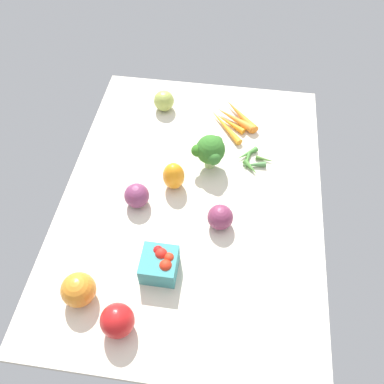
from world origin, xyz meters
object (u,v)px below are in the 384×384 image
(okra_pile, at_px, (252,161))
(red_onion_near_basket, at_px, (137,196))
(bell_pepper_red, at_px, (117,321))
(red_onion_center, at_px, (220,217))
(bell_pepper_orange, at_px, (174,176))
(heirloom_tomato_orange, at_px, (78,290))
(berry_basket, at_px, (160,264))
(carrot_bunch, at_px, (234,119))
(broccoli_head, at_px, (210,151))
(heirloom_tomato_green, at_px, (164,101))

(okra_pile, relative_size, red_onion_near_basket, 1.74)
(okra_pile, distance_m, bell_pepper_red, 0.63)
(bell_pepper_red, xyz_separation_m, red_onion_center, (-0.32, 0.21, -0.01))
(bell_pepper_orange, xyz_separation_m, heirloom_tomato_orange, (0.38, -0.17, -0.00))
(heirloom_tomato_orange, height_order, berry_basket, heirloom_tomato_orange)
(bell_pepper_red, bearing_deg, okra_pile, 153.18)
(carrot_bunch, xyz_separation_m, broccoli_head, (0.21, -0.06, 0.06))
(heirloom_tomato_green, distance_m, broccoli_head, 0.31)
(bell_pepper_orange, relative_size, broccoli_head, 0.79)
(carrot_bunch, distance_m, red_onion_near_basket, 0.45)
(bell_pepper_red, bearing_deg, carrot_bunch, 163.80)
(bell_pepper_orange, xyz_separation_m, red_onion_near_basket, (0.08, -0.09, -0.01))
(heirloom_tomato_green, height_order, red_onion_near_basket, red_onion_near_basket)
(berry_basket, relative_size, bell_pepper_red, 1.02)
(berry_basket, relative_size, broccoli_head, 0.78)
(bell_pepper_red, xyz_separation_m, broccoli_head, (-0.53, 0.15, 0.03))
(berry_basket, bearing_deg, red_onion_near_basket, -152.27)
(berry_basket, xyz_separation_m, red_onion_near_basket, (-0.20, -0.11, -0.00))
(heirloom_tomato_green, distance_m, okra_pile, 0.38)
(heirloom_tomato_orange, height_order, bell_pepper_red, bell_pepper_red)
(red_onion_center, bearing_deg, bell_pepper_orange, -128.17)
(berry_basket, relative_size, okra_pile, 0.73)
(carrot_bunch, xyz_separation_m, bell_pepper_orange, (0.30, -0.16, 0.03))
(carrot_bunch, distance_m, bell_pepper_orange, 0.34)
(carrot_bunch, height_order, red_onion_center, red_onion_center)
(okra_pile, relative_size, broccoli_head, 1.08)
(heirloom_tomato_green, bearing_deg, broccoli_head, 38.01)
(heirloom_tomato_green, bearing_deg, okra_pile, 56.21)
(broccoli_head, bearing_deg, berry_basket, -12.83)
(carrot_bunch, xyz_separation_m, red_onion_near_basket, (0.38, -0.25, 0.02))
(okra_pile, bearing_deg, heirloom_tomato_orange, -38.38)
(bell_pepper_orange, relative_size, red_onion_center, 1.29)
(berry_basket, bearing_deg, heirloom_tomato_green, -170.47)
(carrot_bunch, height_order, berry_basket, berry_basket)
(bell_pepper_orange, height_order, heirloom_tomato_green, bell_pepper_orange)
(broccoli_head, bearing_deg, heirloom_tomato_green, -141.99)
(heirloom_tomato_orange, xyz_separation_m, red_onion_near_basket, (-0.30, 0.08, -0.01))
(berry_basket, xyz_separation_m, red_onion_center, (-0.16, 0.14, -0.00))
(red_onion_center, bearing_deg, broccoli_head, -166.00)
(red_onion_near_basket, relative_size, broccoli_head, 0.62)
(heirloom_tomato_orange, xyz_separation_m, red_onion_center, (-0.26, 0.32, -0.01))
(carrot_bunch, distance_m, broccoli_head, 0.22)
(heirloom_tomato_green, bearing_deg, red_onion_near_basket, -0.46)
(heirloom_tomato_orange, height_order, okra_pile, heirloom_tomato_orange)
(heirloom_tomato_orange, bearing_deg, red_onion_near_basket, 165.92)
(red_onion_near_basket, bearing_deg, berry_basket, 27.73)
(okra_pile, relative_size, bell_pepper_red, 1.40)
(heirloom_tomato_orange, distance_m, red_onion_near_basket, 0.31)
(broccoli_head, xyz_separation_m, red_onion_center, (0.21, 0.05, -0.03))
(berry_basket, distance_m, bell_pepper_red, 0.17)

